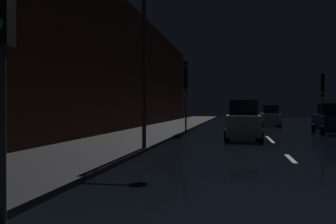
# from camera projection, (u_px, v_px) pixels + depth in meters

# --- Properties ---
(ground) EXTENTS (27.45, 84.00, 0.02)m
(ground) POSITION_uv_depth(u_px,v_px,m) (262.00, 132.00, 26.49)
(ground) COLOR black
(sidewalk_left) EXTENTS (4.40, 84.00, 0.15)m
(sidewalk_left) POSITION_uv_depth(u_px,v_px,m) (159.00, 130.00, 27.85)
(sidewalk_left) COLOR #28282B
(sidewalk_left) RESTS_ON ground
(building_facade_left) EXTENTS (0.80, 63.00, 9.67)m
(building_facade_left) POSITION_uv_depth(u_px,v_px,m) (111.00, 62.00, 24.83)
(building_facade_left) COLOR #472319
(building_facade_left) RESTS_ON ground
(lane_centerline) EXTENTS (0.16, 32.06, 0.01)m
(lane_centerline) POSITION_uv_depth(u_px,v_px,m) (269.00, 139.00, 20.69)
(lane_centerline) COLOR beige
(lane_centerline) RESTS_ON ground
(traffic_light_far_right) EXTENTS (0.35, 0.48, 4.58)m
(traffic_light_far_right) POSITION_uv_depth(u_px,v_px,m) (322.00, 89.00, 30.74)
(traffic_light_far_right) COLOR #38383A
(traffic_light_far_right) RESTS_ON ground
(traffic_light_near_left) EXTENTS (0.36, 0.48, 4.57)m
(traffic_light_near_left) POSITION_uv_depth(u_px,v_px,m) (1.00, 5.00, 5.56)
(traffic_light_near_left) COLOR #38383A
(traffic_light_near_left) RESTS_ON ground
(traffic_light_far_left) EXTENTS (0.33, 0.47, 4.92)m
(traffic_light_far_left) POSITION_uv_depth(u_px,v_px,m) (186.00, 81.00, 25.28)
(traffic_light_far_left) COLOR #38383A
(traffic_light_far_left) RESTS_ON ground
(streetlamp_overhead) EXTENTS (1.70, 0.44, 6.95)m
(streetlamp_overhead) POSITION_uv_depth(u_px,v_px,m) (156.00, 34.00, 14.53)
(streetlamp_overhead) COLOR #2D2D30
(streetlamp_overhead) RESTS_ON ground
(car_approaching_headlights) EXTENTS (2.00, 4.32, 2.18)m
(car_approaching_headlights) POSITION_uv_depth(u_px,v_px,m) (243.00, 121.00, 20.74)
(car_approaching_headlights) COLOR silver
(car_approaching_headlights) RESTS_ON ground
(car_distant_taillights) EXTENTS (1.82, 3.95, 1.99)m
(car_distant_taillights) POSITION_uv_depth(u_px,v_px,m) (270.00, 116.00, 35.78)
(car_distant_taillights) COLOR #A5A8AD
(car_distant_taillights) RESTS_ON ground
(car_parked_right_far) EXTENTS (1.87, 4.05, 2.04)m
(car_parked_right_far) POSITION_uv_depth(u_px,v_px,m) (331.00, 120.00, 24.80)
(car_parked_right_far) COLOR #141E51
(car_parked_right_far) RESTS_ON ground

